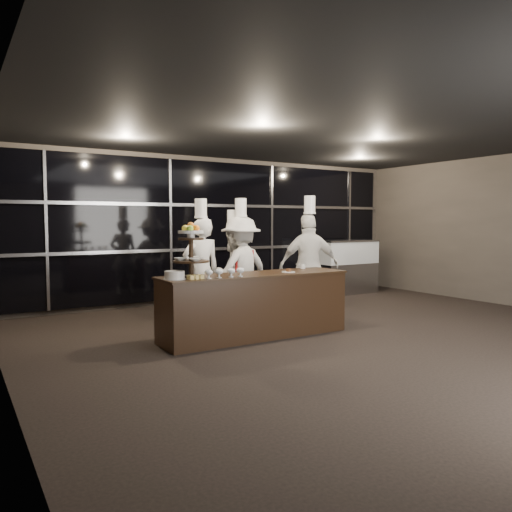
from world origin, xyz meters
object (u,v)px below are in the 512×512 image
chef_a (201,270)px  chef_b (233,273)px  layer_cake (175,275)px  buffet_counter (255,305)px  chef_c (241,269)px  display_case (346,264)px  chef_d (309,265)px  display_stand (191,246)px

chef_a → chef_b: size_ratio=1.09×
chef_a → layer_cake: bearing=-128.4°
buffet_counter → chef_c: 1.22m
chef_a → display_case: bearing=18.5°
chef_b → chef_d: chef_d is taller
chef_b → layer_cake: bearing=-140.3°
chef_a → chef_b: 0.67m
display_stand → chef_b: (1.34, 1.28, -0.54)m
display_case → chef_b: chef_b is taller
buffet_counter → layer_cake: size_ratio=9.47×
layer_cake → chef_b: bearing=39.7°
display_stand → chef_a: chef_a is taller
display_stand → layer_cake: display_stand is taller
layer_cake → chef_c: chef_c is taller
layer_cake → chef_c: 2.00m
chef_b → chef_c: bearing=-76.9°
display_stand → layer_cake: (-0.26, -0.05, -0.37)m
chef_b → chef_d: 1.32m
layer_cake → chef_b: size_ratio=0.16×
display_case → chef_c: (-3.70, -1.53, 0.20)m
display_case → chef_b: size_ratio=0.79×
chef_c → chef_d: 1.21m
chef_d → display_stand: bearing=-164.2°
buffet_counter → chef_c: chef_c is taller
layer_cake → chef_d: 2.90m
buffet_counter → display_stand: bearing=-180.0°
display_case → chef_b: 3.98m
buffet_counter → chef_c: bearing=70.4°
layer_cake → chef_a: 1.53m
buffet_counter → chef_a: bearing=105.2°
display_stand → chef_c: size_ratio=0.36×
chef_a → chef_d: 1.89m
layer_cake → chef_c: bearing=34.6°
buffet_counter → layer_cake: 1.36m
display_stand → display_case: display_stand is taller
display_case → chef_c: chef_c is taller
chef_a → chef_c: chef_c is taller
chef_b → display_case: bearing=19.7°
chef_c → chef_d: (1.15, -0.37, 0.03)m
display_case → chef_d: chef_d is taller
display_stand → chef_b: bearing=43.6°
display_case → chef_b: (-3.74, -1.34, 0.11)m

